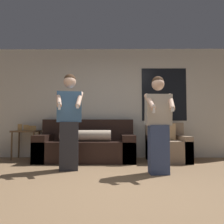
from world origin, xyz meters
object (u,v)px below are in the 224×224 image
couch (87,146)px  armchair (167,147)px  side_table (26,134)px  person_left (69,120)px  person_right (158,124)px

couch → armchair: 1.80m
couch → side_table: size_ratio=2.61×
person_left → person_right: person_left is taller
person_left → person_right: size_ratio=1.07×
couch → side_table: couch is taller
armchair → person_right: size_ratio=0.53×
side_table → person_left: 1.77m
couch → armchair: bearing=-1.1°
couch → person_left: size_ratio=1.23×
side_table → person_right: 3.18m
armchair → person_right: person_right is taller
person_right → person_left: bearing=169.3°
couch → person_right: person_right is taller
side_table → person_left: (1.26, -1.21, 0.31)m
person_left → couch: bearing=79.5°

